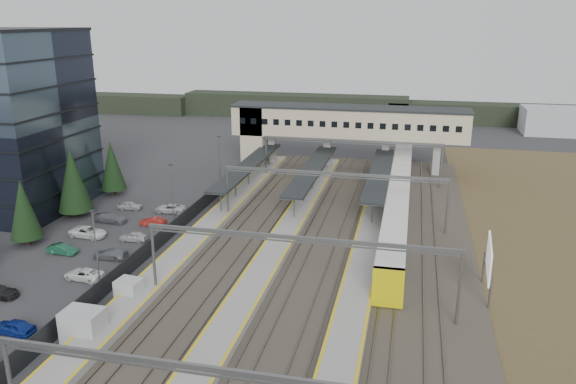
% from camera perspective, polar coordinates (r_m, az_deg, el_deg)
% --- Properties ---
extents(ground, '(220.00, 220.00, 0.00)m').
position_cam_1_polar(ground, '(62.56, -8.41, -7.02)').
color(ground, '#2B2B2D').
rests_on(ground, ground).
extents(conifer_row, '(4.42, 49.82, 9.50)m').
position_cam_1_polar(conifer_row, '(68.64, -27.24, -2.27)').
color(conifer_row, black).
rests_on(conifer_row, ground).
extents(car_park, '(10.57, 44.61, 1.29)m').
position_cam_1_polar(car_park, '(63.62, -21.72, -7.12)').
color(car_park, '#B7B6BA').
rests_on(car_park, ground).
extents(lampposts, '(0.50, 53.25, 8.07)m').
position_cam_1_polar(lampposts, '(65.18, -14.78, -2.31)').
color(lampposts, slate).
rests_on(lampposts, ground).
extents(fence, '(0.08, 90.00, 2.00)m').
position_cam_1_polar(fence, '(68.83, -12.05, -4.02)').
color(fence, '#26282B').
rests_on(fence, ground).
extents(relay_cabin_near, '(3.28, 2.46, 2.68)m').
position_cam_1_polar(relay_cabin_near, '(50.37, -20.07, -12.59)').
color(relay_cabin_near, '#A6A9AB').
rests_on(relay_cabin_near, ground).
extents(relay_cabin_far, '(2.48, 2.15, 2.07)m').
position_cam_1_polar(relay_cabin_far, '(55.67, -15.83, -9.55)').
color(relay_cabin_far, '#A6A9AB').
rests_on(relay_cabin_far, ground).
extents(rail_corridor, '(34.00, 90.00, 0.92)m').
position_cam_1_polar(rail_corridor, '(64.39, 1.00, -5.82)').
color(rail_corridor, '#38332A').
rests_on(rail_corridor, ground).
extents(canopies, '(23.10, 30.00, 3.28)m').
position_cam_1_polar(canopies, '(84.12, 2.49, 2.35)').
color(canopies, black).
rests_on(canopies, ground).
extents(footbridge, '(40.40, 6.40, 11.20)m').
position_cam_1_polar(footbridge, '(97.60, 4.50, 6.80)').
color(footbridge, tan).
rests_on(footbridge, ground).
extents(gantries, '(28.40, 62.28, 7.17)m').
position_cam_1_polar(gantries, '(60.06, 3.13, -1.75)').
color(gantries, slate).
rests_on(gantries, ground).
extents(train, '(2.89, 60.33, 3.63)m').
position_cam_1_polar(train, '(80.04, 11.21, -0.13)').
color(train, silver).
rests_on(train, ground).
extents(billboard, '(0.66, 6.43, 5.55)m').
position_cam_1_polar(billboard, '(56.45, 19.74, -6.49)').
color(billboard, slate).
rests_on(billboard, ground).
extents(treeline_far, '(170.00, 19.00, 7.00)m').
position_cam_1_polar(treeline_far, '(147.10, 13.62, 7.93)').
color(treeline_far, black).
rests_on(treeline_far, ground).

